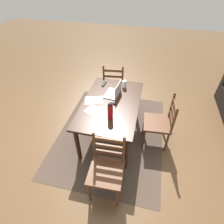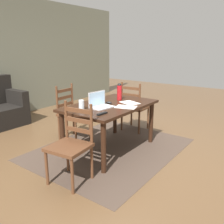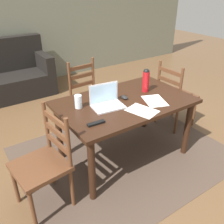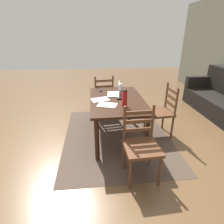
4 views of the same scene
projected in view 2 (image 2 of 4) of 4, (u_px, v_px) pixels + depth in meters
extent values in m
plane|color=brown|center=(110.00, 149.00, 3.90)|extent=(14.00, 14.00, 0.00)
cube|color=#47382D|center=(110.00, 149.00, 3.90)|extent=(2.40, 1.90, 0.01)
cube|color=black|center=(110.00, 106.00, 3.71)|extent=(1.46, 0.91, 0.04)
cylinder|color=black|center=(104.00, 148.00, 3.09)|extent=(0.07, 0.07, 0.70)
cylinder|color=black|center=(151.00, 123.00, 4.10)|extent=(0.07, 0.07, 0.70)
cylinder|color=black|center=(63.00, 135.00, 3.52)|extent=(0.07, 0.07, 0.70)
cylinder|color=black|center=(115.00, 115.00, 4.53)|extent=(0.07, 0.07, 0.70)
cube|color=#56331E|center=(69.00, 147.00, 2.85)|extent=(0.49, 0.49, 0.04)
cylinder|color=#56331E|center=(72.00, 176.00, 2.67)|extent=(0.04, 0.04, 0.43)
cylinder|color=#56331E|center=(47.00, 168.00, 2.85)|extent=(0.04, 0.04, 0.43)
cylinder|color=#56331E|center=(92.00, 163.00, 2.99)|extent=(0.04, 0.04, 0.43)
cylinder|color=#56331E|center=(68.00, 156.00, 3.17)|extent=(0.04, 0.04, 0.43)
cylinder|color=#56331E|center=(91.00, 125.00, 2.87)|extent=(0.04, 0.04, 0.50)
cylinder|color=#56331E|center=(66.00, 120.00, 3.05)|extent=(0.04, 0.04, 0.50)
cube|color=#56331E|center=(79.00, 130.00, 2.98)|extent=(0.07, 0.36, 0.05)
cube|color=#56331E|center=(78.00, 120.00, 2.95)|extent=(0.07, 0.36, 0.05)
cube|color=#56331E|center=(78.00, 111.00, 2.92)|extent=(0.07, 0.36, 0.05)
cube|color=#56331E|center=(135.00, 107.00, 4.71)|extent=(0.46, 0.46, 0.04)
cylinder|color=#56331E|center=(131.00, 115.00, 5.02)|extent=(0.04, 0.04, 0.43)
cylinder|color=#56331E|center=(148.00, 118.00, 4.82)|extent=(0.04, 0.04, 0.43)
cylinder|color=#56331E|center=(122.00, 120.00, 4.72)|extent=(0.04, 0.04, 0.43)
cylinder|color=#56331E|center=(139.00, 123.00, 4.52)|extent=(0.04, 0.04, 0.43)
cylinder|color=#56331E|center=(122.00, 95.00, 4.59)|extent=(0.04, 0.04, 0.50)
cylinder|color=#56331E|center=(140.00, 97.00, 4.38)|extent=(0.04, 0.04, 0.50)
cube|color=#56331E|center=(130.00, 102.00, 4.51)|extent=(0.04, 0.36, 0.05)
cube|color=#56331E|center=(130.00, 95.00, 4.48)|extent=(0.04, 0.36, 0.05)
cube|color=#56331E|center=(131.00, 88.00, 4.44)|extent=(0.04, 0.36, 0.05)
cube|color=#56331E|center=(74.00, 114.00, 4.23)|extent=(0.47, 0.47, 0.04)
cylinder|color=#56331E|center=(90.00, 126.00, 4.35)|extent=(0.04, 0.04, 0.43)
cylinder|color=#56331E|center=(76.00, 132.00, 4.04)|extent=(0.04, 0.04, 0.43)
cylinder|color=#56331E|center=(74.00, 122.00, 4.55)|extent=(0.04, 0.04, 0.43)
cylinder|color=#56331E|center=(59.00, 128.00, 4.24)|extent=(0.04, 0.04, 0.43)
cylinder|color=#56331E|center=(72.00, 97.00, 4.42)|extent=(0.04, 0.04, 0.50)
cylinder|color=#56331E|center=(57.00, 101.00, 4.11)|extent=(0.04, 0.04, 0.50)
cube|color=#56331E|center=(65.00, 104.00, 4.30)|extent=(0.36, 0.05, 0.05)
cube|color=#56331E|center=(65.00, 97.00, 4.26)|extent=(0.36, 0.05, 0.05)
cube|color=#56331E|center=(64.00, 90.00, 4.23)|extent=(0.36, 0.05, 0.05)
cube|color=black|center=(15.00, 97.00, 5.19)|extent=(0.16, 0.80, 0.30)
cube|color=silver|center=(102.00, 107.00, 3.50)|extent=(0.34, 0.26, 0.02)
cube|color=silver|center=(97.00, 98.00, 3.54)|extent=(0.32, 0.05, 0.21)
cube|color=#A5CCEA|center=(97.00, 99.00, 3.53)|extent=(0.29, 0.04, 0.19)
cylinder|color=#A81419|center=(119.00, 93.00, 3.99)|extent=(0.08, 0.08, 0.24)
sphere|color=black|center=(119.00, 85.00, 3.95)|extent=(0.07, 0.07, 0.07)
cylinder|color=silver|center=(81.00, 105.00, 3.38)|extent=(0.07, 0.07, 0.14)
ellipsoid|color=black|center=(109.00, 103.00, 3.74)|extent=(0.07, 0.10, 0.03)
cube|color=black|center=(102.00, 114.00, 3.16)|extent=(0.17, 0.05, 0.02)
cube|color=white|center=(130.00, 103.00, 3.80)|extent=(0.30, 0.35, 0.00)
cube|color=white|center=(126.00, 107.00, 3.54)|extent=(0.29, 0.34, 0.00)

